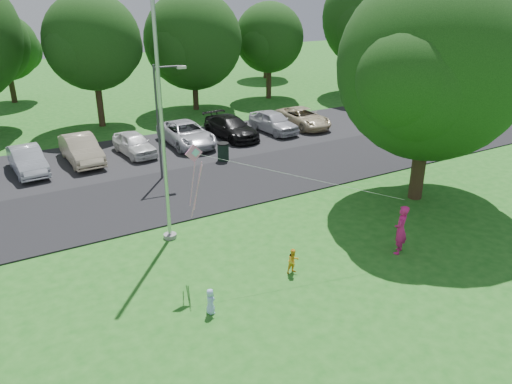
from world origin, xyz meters
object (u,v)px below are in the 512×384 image
flagpole (162,134)px  child_blue (210,301)px  big_tree (431,71)px  woman (401,230)px  street_lamp (162,112)px  kite (201,167)px  child_yellow (293,261)px  trash_can (223,152)px

flagpole → child_blue: bearing=-97.6°
big_tree → woman: bearing=-142.5°
flagpole → street_lamp: (2.17, 6.14, -0.76)m
child_blue → flagpole: bearing=-5.7°
flagpole → kite: bearing=-86.2°
big_tree → child_yellow: bearing=-163.5°
street_lamp → trash_can: size_ratio=5.41×
street_lamp → kite: street_lamp is taller
trash_can → child_blue: bearing=-118.2°
big_tree → woman: (-4.26, -3.26, -4.85)m
street_lamp → child_yellow: size_ratio=6.27×
woman → street_lamp: bearing=-101.0°
big_tree → woman: big_tree is taller
flagpole → trash_can: bearing=50.4°
flagpole → big_tree: bearing=-10.3°
street_lamp → trash_can: bearing=20.6°
woman → kite: kite is taller
big_tree → kite: big_tree is taller
big_tree → child_blue: bearing=-165.1°
kite → woman: bearing=-18.6°
flagpole → big_tree: 11.38m
big_tree → child_blue: (-11.77, -3.13, -5.37)m
big_tree → kite: (-10.90, -0.88, -2.01)m
child_blue → kite: kite is taller
kite → big_tree: bearing=5.7°
child_yellow → kite: kite is taller
child_blue → big_tree: bearing=-73.2°
trash_can → child_yellow: bearing=-105.2°
big_tree → woman: size_ratio=5.33×
flagpole → child_yellow: 6.43m
flagpole → child_yellow: flagpole is taller
street_lamp → child_blue: bearing=-97.4°
trash_can → woman: 12.36m
big_tree → child_yellow: big_tree is taller
trash_can → big_tree: bearing=-59.9°
big_tree → kite: size_ratio=1.39×
big_tree → kite: 11.11m
woman → child_yellow: woman is taller
child_yellow → child_blue: bearing=-169.6°
kite → child_yellow: bearing=-31.4°
street_lamp → big_tree: bearing=-35.7°
flagpole → child_yellow: size_ratio=11.08×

